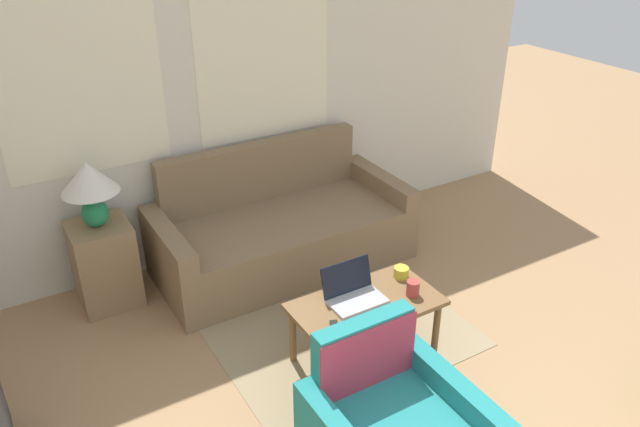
# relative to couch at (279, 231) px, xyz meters

# --- Properties ---
(wall_back) EXTENTS (6.39, 0.06, 2.60)m
(wall_back) POSITION_rel_couch_xyz_m (-0.46, 0.46, 1.04)
(wall_back) COLOR silver
(wall_back) RESTS_ON ground_plane
(rug) EXTENTS (1.64, 1.95, 0.01)m
(rug) POSITION_rel_couch_xyz_m (-0.08, -0.69, -0.27)
(rug) COLOR #9E8966
(rug) RESTS_ON ground_plane
(couch) EXTENTS (1.96, 0.89, 0.91)m
(couch) POSITION_rel_couch_xyz_m (0.00, 0.00, 0.00)
(couch) COLOR #846B4C
(couch) RESTS_ON ground_plane
(side_table) EXTENTS (0.40, 0.40, 0.62)m
(side_table) POSITION_rel_couch_xyz_m (-1.31, 0.15, 0.04)
(side_table) COLOR #937551
(side_table) RESTS_ON ground_plane
(table_lamp) EXTENTS (0.38, 0.38, 0.47)m
(table_lamp) POSITION_rel_couch_xyz_m (-1.31, 0.15, 0.67)
(table_lamp) COLOR #1E8451
(table_lamp) RESTS_ON side_table
(coffee_table) EXTENTS (0.91, 0.51, 0.43)m
(coffee_table) POSITION_rel_couch_xyz_m (-0.08, -1.31, 0.10)
(coffee_table) COLOR brown
(coffee_table) RESTS_ON ground_plane
(laptop) EXTENTS (0.34, 0.26, 0.22)m
(laptop) POSITION_rel_couch_xyz_m (-0.13, -1.24, 0.21)
(laptop) COLOR #B7B7BC
(laptop) RESTS_ON coffee_table
(cup_navy) EXTENTS (0.10, 0.10, 0.07)m
(cup_navy) POSITION_rel_couch_xyz_m (0.28, -1.19, 0.19)
(cup_navy) COLOR gold
(cup_navy) RESTS_ON coffee_table
(cup_yellow) EXTENTS (0.08, 0.08, 0.10)m
(cup_yellow) POSITION_rel_couch_xyz_m (0.21, -1.39, 0.21)
(cup_yellow) COLOR #B23D38
(cup_yellow) RESTS_ON coffee_table
(tv_remote) EXTENTS (0.09, 0.16, 0.02)m
(tv_remote) POSITION_rel_couch_xyz_m (-0.38, -1.44, 0.17)
(tv_remote) COLOR black
(tv_remote) RESTS_ON coffee_table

